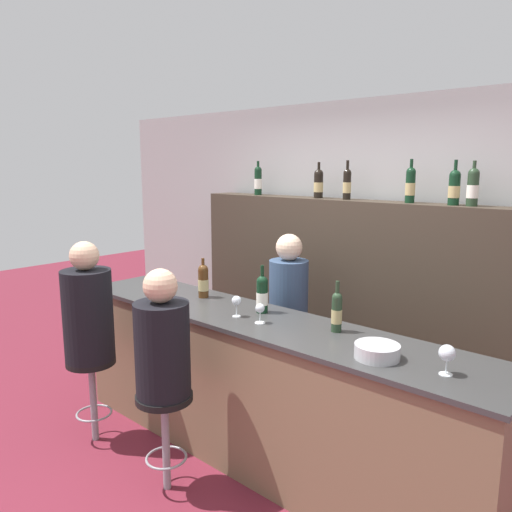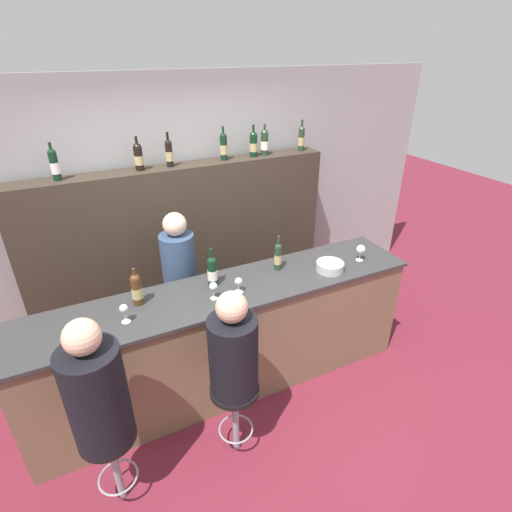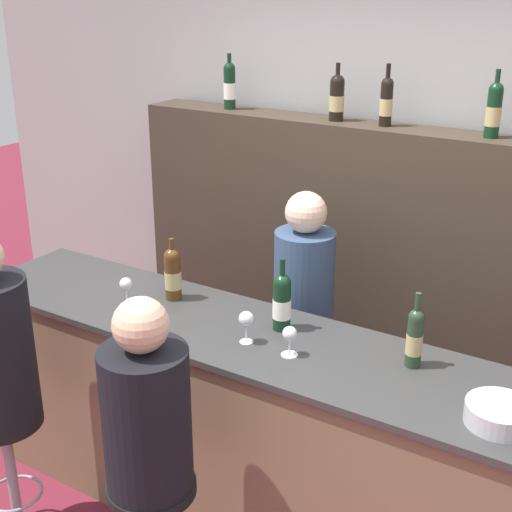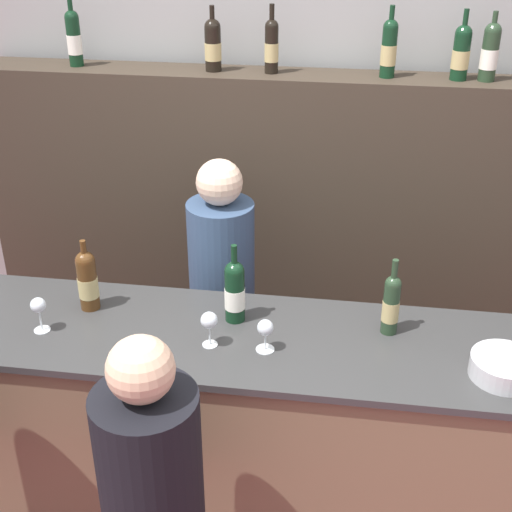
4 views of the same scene
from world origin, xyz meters
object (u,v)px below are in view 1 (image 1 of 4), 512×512
Objects in this scene: wine_bottle_backbar_4 at (454,187)px; bar_stool_left at (92,377)px; wine_bottle_backbar_0 at (258,180)px; wine_bottle_backbar_2 at (347,184)px; wine_bottle_counter_2 at (337,311)px; wine_glass_1 at (237,301)px; wine_glass_0 at (173,285)px; guest_seated_left at (88,309)px; wine_bottle_counter_0 at (203,281)px; guest_seated_right at (162,342)px; wine_bottle_counter_1 at (262,294)px; wine_bottle_backbar_3 at (410,185)px; wine_bottle_backbar_1 at (319,183)px; bartender at (288,334)px; metal_bowl at (377,351)px; wine_glass_2 at (260,309)px; bar_stool_right at (165,415)px; wine_bottle_backbar_5 at (473,187)px; wine_glass_3 at (447,354)px.

bar_stool_left is at bearing -136.31° from wine_bottle_backbar_4.
wine_bottle_backbar_0 is 0.98m from wine_bottle_backbar_2.
wine_glass_1 is at bearing -164.25° from wine_bottle_counter_2.
wine_bottle_backbar_0 is at bearing 100.86° from wine_glass_0.
wine_bottle_counter_2 is at bearing 25.03° from guest_seated_left.
guest_seated_right is (0.46, -0.76, -0.18)m from wine_bottle_counter_0.
wine_bottle_counter_1 is at bearing 0.00° from wine_bottle_counter_0.
wine_bottle_backbar_2 reaches higher than wine_bottle_counter_1.
wine_bottle_backbar_1 is at bearing 180.00° from wine_bottle_backbar_3.
wine_glass_0 is at bearing -120.83° from wine_bottle_backbar_2.
wine_glass_1 is (-0.68, -0.19, -0.02)m from wine_bottle_counter_2.
bartender is (-0.71, -0.57, -1.20)m from wine_bottle_backbar_3.
metal_bowl is (1.08, -0.03, -0.07)m from wine_glass_1.
wine_bottle_backbar_4 is 1.64m from wine_glass_2.
wine_bottle_counter_1 is 0.20m from wine_glass_1.
bartender reaches higher than wine_glass_0.
wine_bottle_backbar_3 is 0.33m from wine_bottle_backbar_4.
guest_seated_right is at bearing -119.61° from wine_bottle_backbar_4.
wine_glass_2 is 0.09× the size of bartender.
wine_bottle_counter_1 is 1.43m from bar_stool_left.
bar_stool_right is (-1.03, -1.81, -1.39)m from wine_bottle_backbar_4.
wine_bottle_backbar_4 is (0.33, 0.00, -0.01)m from wine_bottle_backbar_3.
wine_bottle_counter_0 is at bearing 55.55° from wine_glass_0.
wine_bottle_backbar_0 reaches higher than bar_stool_left.
wine_bottle_backbar_5 is 2.57m from bar_stool_right.
wine_bottle_counter_2 is at bearing 15.75° from wine_glass_1.
metal_bowl is at bearing 24.80° from guest_seated_right.
metal_bowl is 0.16× the size of bartender.
wine_bottle_backbar_0 is at bearing 180.00° from wine_bottle_backbar_5.
wine_bottle_backbar_2 is 2.04m from guest_seated_right.
wine_bottle_counter_2 is at bearing -104.54° from wine_bottle_backbar_4.
guest_seated_right reaches higher than metal_bowl.
wine_bottle_counter_1 is at bearing -129.98° from wine_bottle_backbar_4.
wine_glass_3 is (1.37, -0.19, -0.03)m from wine_bottle_counter_1.
guest_seated_right is (0.59, -0.57, -0.15)m from wine_glass_0.
wine_glass_0 is 0.19× the size of guest_seated_right.
wine_bottle_backbar_5 is 2.36× the size of wine_glass_2.
wine_bottle_counter_0 reaches higher than bar_stool_right.
wine_bottle_counter_1 is 1.05× the size of wine_bottle_counter_2.
wine_bottle_backbar_2 reaches higher than wine_glass_0.
wine_glass_2 is 0.20× the size of bar_stool_left.
wine_bottle_backbar_2 is (0.00, 1.06, 0.73)m from wine_bottle_counter_1.
bartender is (-0.16, -0.57, -1.19)m from wine_bottle_backbar_2.
wine_glass_1 reaches higher than bar_stool_right.
wine_bottle_backbar_3 reaches higher than guest_seated_right.
bar_stool_left is (-0.41, -0.76, -0.66)m from wine_bottle_counter_0.
wine_bottle_backbar_4 reaches higher than wine_bottle_backbar_1.
guest_seated_left is at bearing -91.18° from wine_bottle_backbar_0.
wine_bottle_backbar_2 reaches higher than bar_stool_right.
wine_glass_0 is at bearing 136.17° from guest_seated_right.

